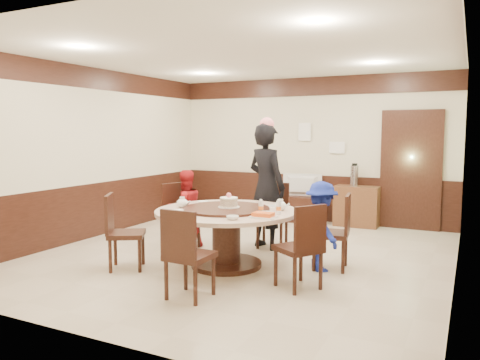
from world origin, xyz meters
The scene contains 30 objects.
room centered at (0.01, 0.01, 1.08)m, with size 6.00×6.04×2.84m.
banquet_table centered at (0.05, -0.59, 0.53)m, with size 1.84×1.84×0.78m.
chair_0 centered at (1.31, -0.08, 0.30)m, with size 0.51×0.50×0.97m.
chair_1 centered at (0.19, 0.65, 0.30)m, with size 0.50×0.51×0.97m.
chair_2 centered at (-1.06, 0.01, 0.30)m, with size 0.57×0.56×0.97m.
chair_3 centered at (-1.07, -1.27, 0.30)m, with size 0.61×0.60×0.97m.
chair_4 centered at (0.24, -1.81, 0.30)m, with size 0.45×0.46×0.97m.
chair_5 centered at (1.19, -0.99, 0.30)m, with size 0.61×0.61×0.97m.
person_standing centered at (0.12, 0.56, 0.94)m, with size 0.68×0.45×1.88m, color black.
person_red centered at (-1.01, 0.05, 0.59)m, with size 0.57×0.45×1.18m, color #A41519.
person_blue centered at (1.20, -0.21, 0.57)m, with size 0.74×0.42×1.14m, color navy.
birthday_cake centered at (0.07, -0.57, 0.85)m, with size 0.28×0.28×0.19m.
teapot_left centered at (-0.56, -0.71, 0.81)m, with size 0.17×0.15×0.13m, color white.
teapot_right centered at (0.69, -0.33, 0.81)m, with size 0.17×0.15×0.13m, color white.
bowl_0 centered at (-0.50, -0.27, 0.77)m, with size 0.14×0.14×0.03m, color white.
bowl_1 centered at (0.43, -1.16, 0.77)m, with size 0.14×0.14×0.05m, color white.
bowl_2 centered at (-0.38, -1.10, 0.77)m, with size 0.16×0.16×0.04m, color white.
bowl_3 centered at (0.67, -0.73, 0.77)m, with size 0.14×0.14×0.04m, color white.
bowl_4 centered at (-0.69, -0.46, 0.77)m, with size 0.15×0.15×0.04m, color white.
saucer_near centered at (-0.20, -1.24, 0.76)m, with size 0.18×0.18×0.01m, color white.
saucer_far centered at (0.50, -0.09, 0.76)m, with size 0.18×0.18×0.01m, color white.
shrimp_platter centered at (0.70, -0.90, 0.78)m, with size 0.30×0.20×0.06m.
bottle_0 centered at (0.56, -0.66, 0.83)m, with size 0.06×0.06×0.16m, color silver.
bottle_1 centered at (0.77, -0.58, 0.83)m, with size 0.06×0.06×0.16m, color silver.
tv_stand centered at (-0.07, 2.75, 0.25)m, with size 0.85×0.45×0.50m, color black.
television centered at (-0.07, 2.75, 0.72)m, with size 0.75×0.10×0.43m, color gray.
side_cabinet centered at (0.99, 2.78, 0.38)m, with size 0.80×0.40×0.75m, color brown.
thermos centered at (0.94, 2.78, 0.94)m, with size 0.15×0.15×0.38m, color silver.
notice_left centered at (-0.10, 2.96, 1.75)m, with size 0.25×0.00×0.35m, color white.
notice_right centered at (0.55, 2.96, 1.45)m, with size 0.30×0.00×0.22m, color white.
Camera 1 is at (2.86, -5.87, 1.77)m, focal length 35.00 mm.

